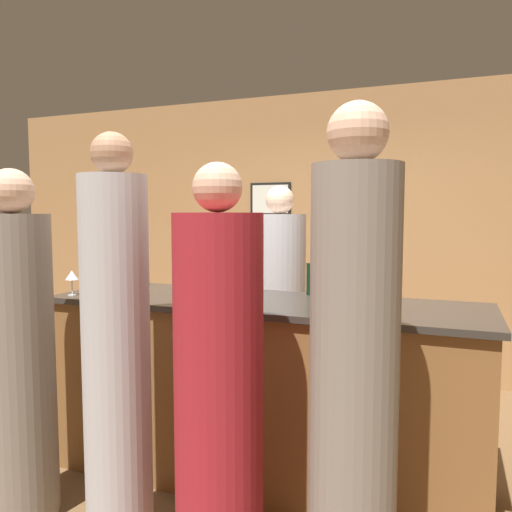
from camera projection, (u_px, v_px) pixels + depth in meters
name	position (u px, v px, depth m)	size (l,w,h in m)	color
ground_plane	(261.00, 477.00, 3.02)	(14.00, 14.00, 0.00)	brown
back_wall	(341.00, 234.00, 4.98)	(8.00, 0.08, 2.80)	#A37547
bar_counter	(261.00, 390.00, 2.98)	(2.56, 0.77, 1.09)	brown
bartender	(279.00, 313.00, 3.84)	(0.40, 0.40, 1.81)	#B2B2B7
guest_0	(117.00, 355.00, 2.37)	(0.32, 0.32, 1.97)	#B2B2B7
guest_1	(354.00, 386.00, 1.89)	(0.34, 0.34, 2.00)	gray
guest_2	(219.00, 388.00, 2.18)	(0.39, 0.39, 1.81)	maroon
guest_3	(17.00, 358.00, 2.59)	(0.37, 0.37, 1.82)	gray
wine_bottle_0	(228.00, 273.00, 3.36)	(0.08, 0.08, 0.27)	black
wine_bottle_1	(319.00, 294.00, 2.50)	(0.07, 0.07, 0.27)	black
wine_bottle_2	(312.00, 278.00, 3.12)	(0.08, 0.08, 0.27)	black
ice_bucket	(231.00, 280.00, 3.05)	(0.17, 0.17, 0.21)	silver
wine_glass_0	(72.00, 276.00, 3.09)	(0.08, 0.08, 0.16)	silver
wine_glass_1	(186.00, 279.00, 2.91)	(0.07, 0.07, 0.17)	silver
wine_glass_2	(113.00, 275.00, 3.02)	(0.07, 0.07, 0.18)	silver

